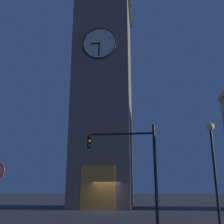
{
  "coord_description": "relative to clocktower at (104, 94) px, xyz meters",
  "views": [
    {
      "loc": [
        -3.31,
        25.33,
        1.84
      ],
      "look_at": [
        -0.1,
        -4.26,
        10.26
      ],
      "focal_mm": 43.86,
      "sensor_mm": 36.0,
      "label": 1
    }
  ],
  "objects": [
    {
      "name": "ground_plane",
      "position": [
        -0.85,
        4.23,
        -12.44
      ],
      "size": [
        200.0,
        200.0,
        0.0
      ],
      "primitive_type": "plane",
      "color": "#424247"
    },
    {
      "name": "clocktower",
      "position": [
        0.0,
        0.0,
        0.0
      ],
      "size": [
        6.68,
        8.0,
        29.98
      ],
      "color": "#75665B",
      "rests_on": "ground_plane"
    },
    {
      "name": "traffic_signal_near",
      "position": [
        -3.59,
        14.47,
        -8.89
      ],
      "size": [
        3.8,
        0.41,
        5.33
      ],
      "color": "black",
      "rests_on": "ground_plane"
    },
    {
      "name": "street_lamp",
      "position": [
        -7.93,
        14.49,
        -8.72
      ],
      "size": [
        0.44,
        0.44,
        5.36
      ],
      "color": "black",
      "rests_on": "ground_plane"
    }
  ]
}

